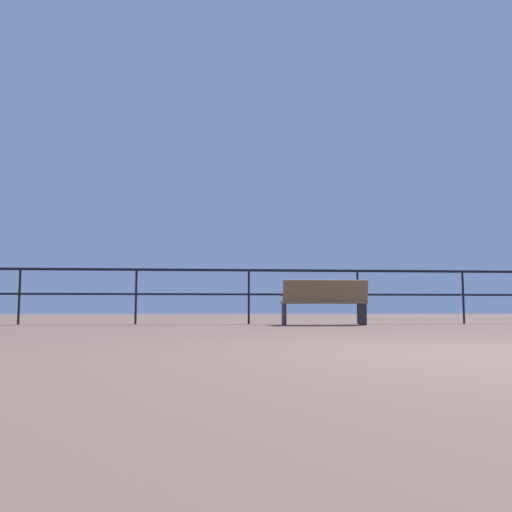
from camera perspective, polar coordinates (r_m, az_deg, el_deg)
name	(u,v)px	position (r m, az deg, el deg)	size (l,w,h in m)	color
ground_plane	(488,354)	(3.98, 23.52, -9.57)	(60.00, 60.00, 0.00)	brown
pier_railing	(304,283)	(10.97, 5.11, -2.94)	(20.34, 0.05, 1.11)	black
bench_near_left	(324,300)	(10.14, 7.30, -4.70)	(1.60, 0.70, 0.84)	brown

